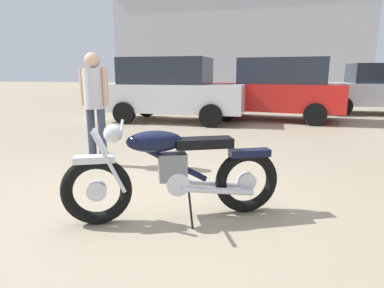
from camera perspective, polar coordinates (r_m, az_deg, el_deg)
The scene contains 8 objects.
ground_plane at distance 3.67m, azimuth -6.91°, elevation -9.83°, with size 80.00×80.00×0.00m, color gray.
vintage_motorcycle at distance 3.12m, azimuth -3.33°, elevation -5.01°, with size 1.94×0.97×0.94m.
bystander at distance 5.03m, azimuth -16.55°, elevation 7.71°, with size 0.46×0.30×1.66m.
pale_sedan_back at distance 10.05m, azimuth 14.43°, elevation 9.30°, with size 4.06×2.17×1.78m.
white_estate_far at distance 12.79m, azimuth 29.93°, elevation 8.27°, with size 4.27×2.05×1.67m.
blue_hatchback_right at distance 19.15m, azimuth -4.30°, elevation 10.97°, with size 4.85×2.32×1.74m.
red_hatchback_near at distance 9.45m, azimuth -3.47°, elevation 9.49°, with size 3.91×1.84×1.78m.
industrial_building at distance 32.78m, azimuth 8.54°, elevation 17.39°, with size 21.56×10.95×19.11m.
Camera 1 is at (1.23, -3.17, 1.38)m, focal length 30.74 mm.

